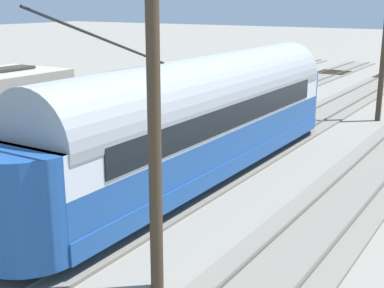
# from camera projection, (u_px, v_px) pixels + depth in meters

# --- Properties ---
(ground_plane) EXTENTS (220.00, 220.00, 0.00)m
(ground_plane) POSITION_uv_depth(u_px,v_px,m) (142.00, 170.00, 19.82)
(ground_plane) COLOR gray
(track_streetcar_siding) EXTENTS (2.80, 80.00, 0.18)m
(track_streetcar_siding) POSITION_uv_depth(u_px,v_px,m) (341.00, 205.00, 16.26)
(track_streetcar_siding) COLOR slate
(track_streetcar_siding) RESTS_ON ground
(track_adjacent_siding) EXTENTS (2.80, 80.00, 0.18)m
(track_adjacent_siding) POSITION_uv_depth(u_px,v_px,m) (202.00, 177.00, 18.80)
(track_adjacent_siding) COLOR slate
(track_adjacent_siding) RESTS_ON ground
(track_third_siding) EXTENTS (2.80, 80.00, 0.18)m
(track_third_siding) POSITION_uv_depth(u_px,v_px,m) (97.00, 156.00, 21.33)
(track_third_siding) COLOR slate
(track_third_siding) RESTS_ON ground
(track_outer_siding) EXTENTS (2.80, 80.00, 0.18)m
(track_outer_siding) POSITION_uv_depth(u_px,v_px,m) (14.00, 140.00, 23.87)
(track_outer_siding) COLOR slate
(track_outer_siding) RESTS_ON ground
(vintage_streetcar) EXTENTS (2.65, 18.14, 5.85)m
(vintage_streetcar) POSITION_uv_depth(u_px,v_px,m) (204.00, 116.00, 18.26)
(vintage_streetcar) COLOR #1E4C93
(vintage_streetcar) RESTS_ON ground
(catenary_pole_foreground) EXTENTS (3.18, 0.28, 7.82)m
(catenary_pole_foreground) POSITION_uv_depth(u_px,v_px,m) (383.00, 42.00, 26.94)
(catenary_pole_foreground) COLOR #423323
(catenary_pole_foreground) RESTS_ON ground
(catenary_pole_mid_near) EXTENTS (3.18, 0.28, 7.82)m
(catenary_pole_mid_near) POSITION_uv_depth(u_px,v_px,m) (150.00, 104.00, 10.65)
(catenary_pole_mid_near) COLOR #423323
(catenary_pole_mid_near) RESTS_ON ground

